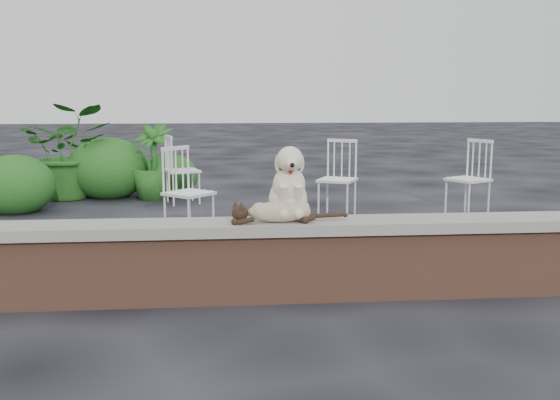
{
  "coord_description": "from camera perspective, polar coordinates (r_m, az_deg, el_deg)",
  "views": [
    {
      "loc": [
        -0.9,
        -4.54,
        1.48
      ],
      "look_at": [
        -0.47,
        0.2,
        0.7
      ],
      "focal_mm": 41.24,
      "sensor_mm": 36.0,
      "label": 1
    }
  ],
  "objects": [
    {
      "name": "cat",
      "position": [
        4.58,
        -0.09,
        -0.94
      ],
      "size": [
        1.0,
        0.25,
        0.17
      ],
      "primitive_type": null,
      "rotation": [
        0.0,
        0.0,
        0.01
      ],
      "color": "tan",
      "rests_on": "capstone"
    },
    {
      "name": "brick_wall",
      "position": [
        4.79,
        5.83,
        -5.63
      ],
      "size": [
        6.0,
        0.3,
        0.5
      ],
      "primitive_type": "cube",
      "color": "brown",
      "rests_on": "ground"
    },
    {
      "name": "potted_plant_a",
      "position": [
        9.69,
        -18.2,
        4.12
      ],
      "size": [
        1.33,
        1.19,
        1.36
      ],
      "primitive_type": "imported",
      "rotation": [
        0.0,
        0.0,
        0.11
      ],
      "color": "#1D5117",
      "rests_on": "ground"
    },
    {
      "name": "capstone",
      "position": [
        4.72,
        5.88,
        -2.22
      ],
      "size": [
        6.2,
        0.4,
        0.08
      ],
      "primitive_type": "cube",
      "color": "slate",
      "rests_on": "brick_wall"
    },
    {
      "name": "chair_d",
      "position": [
        8.23,
        16.34,
        1.88
      ],
      "size": [
        0.76,
        0.76,
        0.94
      ],
      "primitive_type": null,
      "rotation": [
        0.0,
        0.0,
        -1.08
      ],
      "color": "white",
      "rests_on": "ground"
    },
    {
      "name": "potted_plant_b",
      "position": [
        9.35,
        -11.27,
        3.36
      ],
      "size": [
        0.8,
        0.8,
        1.08
      ],
      "primitive_type": "imported",
      "rotation": [
        0.0,
        0.0,
        -0.42
      ],
      "color": "#1D5117",
      "rests_on": "ground"
    },
    {
      "name": "shrubbery",
      "position": [
        9.39,
        -16.13,
        2.16
      ],
      "size": [
        2.75,
        2.16,
        0.92
      ],
      "color": "#1D5117",
      "rests_on": "ground"
    },
    {
      "name": "chair_b",
      "position": [
        7.89,
        5.1,
        1.92
      ],
      "size": [
        0.75,
        0.75,
        0.94
      ],
      "primitive_type": null,
      "rotation": [
        0.0,
        0.0,
        -0.47
      ],
      "color": "white",
      "rests_on": "ground"
    },
    {
      "name": "chair_a",
      "position": [
        6.85,
        -8.1,
        0.74
      ],
      "size": [
        0.79,
        0.79,
        0.94
      ],
      "primitive_type": null,
      "rotation": [
        0.0,
        0.0,
        0.81
      ],
      "color": "white",
      "rests_on": "ground"
    },
    {
      "name": "dog",
      "position": [
        4.71,
        0.72,
        1.67
      ],
      "size": [
        0.36,
        0.48,
        0.55
      ],
      "primitive_type": null,
      "rotation": [
        0.0,
        0.0,
        0.01
      ],
      "color": "beige",
      "rests_on": "capstone"
    },
    {
      "name": "ground",
      "position": [
        4.86,
        5.78,
        -8.48
      ],
      "size": [
        60.0,
        60.0,
        0.0
      ],
      "primitive_type": "plane",
      "color": "black",
      "rests_on": "ground"
    },
    {
      "name": "chair_e",
      "position": [
        8.93,
        -8.62,
        2.7
      ],
      "size": [
        0.7,
        0.7,
        0.94
      ],
      "primitive_type": null,
      "rotation": [
        0.0,
        0.0,
        1.88
      ],
      "color": "white",
      "rests_on": "ground"
    }
  ]
}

